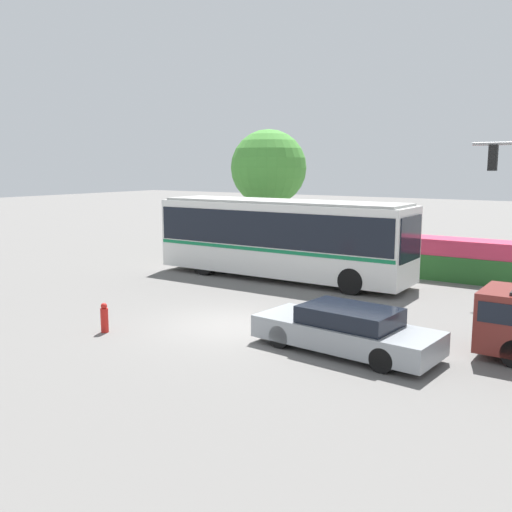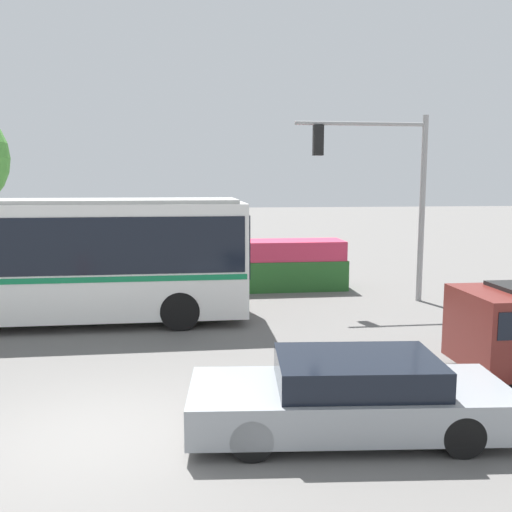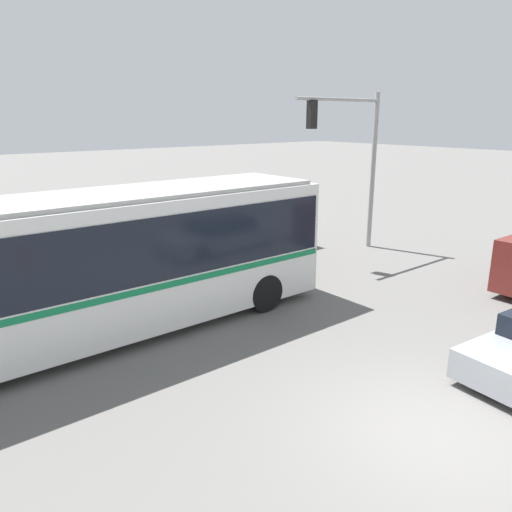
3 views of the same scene
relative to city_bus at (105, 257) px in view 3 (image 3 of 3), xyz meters
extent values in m
plane|color=slate|center=(2.48, -6.94, -1.88)|extent=(140.00, 140.00, 0.00)
cube|color=silver|center=(-0.01, 0.00, -0.15)|extent=(11.03, 2.62, 2.96)
cube|color=black|center=(-0.01, 0.00, 0.32)|extent=(10.81, 2.66, 1.42)
cube|color=#147A47|center=(-0.01, 0.00, -0.51)|extent=(10.92, 2.65, 0.14)
cube|color=black|center=(5.52, -0.02, 0.20)|extent=(0.07, 2.20, 1.66)
cube|color=#9D9D99|center=(-0.01, 0.00, 1.38)|extent=(10.59, 2.41, 0.10)
cylinder|color=black|center=(3.74, 1.13, -1.38)|extent=(1.00, 0.30, 1.00)
cylinder|color=black|center=(3.73, -1.16, -1.38)|extent=(1.00, 0.30, 1.00)
cylinder|color=black|center=(4.93, -6.40, -1.58)|extent=(0.62, 0.27, 0.60)
cylinder|color=black|center=(10.21, -4.52, -1.53)|extent=(0.70, 0.26, 0.70)
cylinder|color=gray|center=(11.23, 1.42, 1.01)|extent=(0.18, 0.18, 5.78)
cylinder|color=gray|center=(9.20, 1.42, 3.61)|extent=(4.06, 0.12, 0.12)
cube|color=black|center=(7.88, 1.42, 3.11)|extent=(0.30, 0.22, 0.90)
cylinder|color=red|center=(7.88, 1.54, 3.41)|extent=(0.18, 0.02, 0.18)
cylinder|color=yellow|center=(7.88, 1.54, 3.11)|extent=(0.18, 0.02, 0.18)
cylinder|color=green|center=(7.88, 1.54, 2.81)|extent=(0.18, 0.02, 0.18)
cube|color=#286028|center=(6.39, 3.89, -1.36)|extent=(6.10, 1.56, 1.05)
cube|color=#CC3351|center=(6.39, 3.89, -0.50)|extent=(5.98, 1.48, 0.67)
camera|label=1|loc=(12.23, -20.28, 2.83)|focal=39.97mm
camera|label=2|loc=(3.98, -14.99, 1.91)|focal=38.59mm
camera|label=3|loc=(-4.10, -10.50, 3.06)|focal=34.71mm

